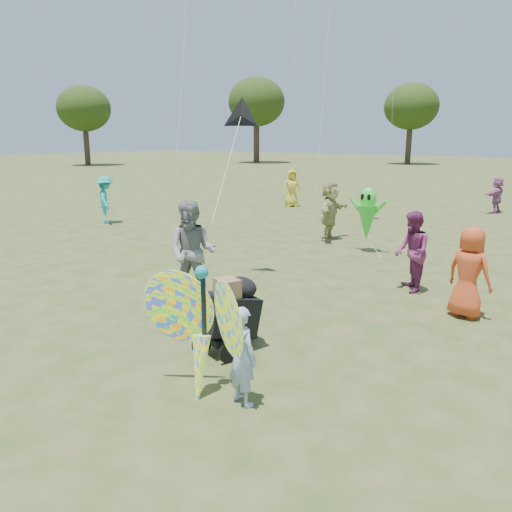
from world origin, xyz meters
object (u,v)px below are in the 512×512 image
at_px(crowd_e, 412,252).
at_px(jogging_stroller, 232,309).
at_px(crowd_j, 497,195).
at_px(butterfly_kite, 202,330).
at_px(alien_kite, 367,216).
at_px(crowd_d, 330,211).
at_px(crowd_a, 469,272).
at_px(child_girl, 242,356).
at_px(crowd_i, 106,200).
at_px(crowd_g, 292,188).
at_px(adult_man, 192,252).

distance_m(crowd_e, jogging_stroller, 4.48).
xyz_separation_m(crowd_j, butterfly_kite, (-0.27, -17.99, 0.07)).
distance_m(crowd_j, alien_kite, 9.81).
relative_size(crowd_d, butterfly_kite, 0.99).
distance_m(crowd_a, jogging_stroller, 4.20).
bearing_deg(crowd_a, jogging_stroller, 71.52).
xyz_separation_m(child_girl, jogging_stroller, (-1.02, 1.14, 0.02)).
height_order(crowd_i, jogging_stroller, crowd_i).
relative_size(crowd_g, crowd_j, 1.11).
height_order(crowd_d, crowd_i, crowd_d).
distance_m(crowd_a, crowd_d, 6.74).
bearing_deg(butterfly_kite, child_girl, 6.65).
relative_size(crowd_g, crowd_i, 0.97).
bearing_deg(crowd_a, crowd_j, -64.55).
height_order(child_girl, crowd_g, crowd_g).
relative_size(adult_man, jogging_stroller, 1.69).
height_order(crowd_g, alien_kite, alien_kite).
distance_m(crowd_e, alien_kite, 3.51).
xyz_separation_m(crowd_g, jogging_stroller, (7.10, -13.76, -0.20)).
bearing_deg(alien_kite, crowd_j, 80.58).
distance_m(crowd_d, crowd_i, 8.14).
distance_m(crowd_a, butterfly_kite, 5.01).
distance_m(crowd_e, butterfly_kite, 5.56).
height_order(crowd_g, crowd_j, crowd_g).
height_order(crowd_e, crowd_i, crowd_i).
bearing_deg(alien_kite, crowd_a, -48.01).
xyz_separation_m(crowd_d, crowd_e, (3.62, -3.71, -0.08)).
bearing_deg(crowd_j, child_girl, 15.16).
distance_m(crowd_g, alien_kite, 9.12).
xyz_separation_m(child_girl, crowd_i, (-11.35, 7.34, 0.25)).
bearing_deg(crowd_d, adult_man, -179.61).
relative_size(child_girl, crowd_a, 0.75).
xyz_separation_m(crowd_a, alien_kite, (-3.36, 3.73, 0.18)).
xyz_separation_m(crowd_a, jogging_stroller, (-2.50, -3.38, -0.17)).
bearing_deg(crowd_e, child_girl, -34.15).
distance_m(adult_man, crowd_d, 6.71).
relative_size(crowd_a, butterfly_kite, 0.88).
bearing_deg(child_girl, jogging_stroller, -32.02).
bearing_deg(crowd_e, crowd_i, -131.26).
bearing_deg(jogging_stroller, crowd_j, 108.44).
xyz_separation_m(child_girl, crowd_g, (-8.11, 14.91, 0.22)).
height_order(child_girl, crowd_e, crowd_e).
distance_m(adult_man, crowd_j, 15.69).
distance_m(child_girl, crowd_j, 17.93).
bearing_deg(jogging_stroller, crowd_d, 127.62).
distance_m(child_girl, crowd_e, 5.45).
distance_m(child_girl, crowd_a, 4.76).
distance_m(crowd_a, crowd_j, 13.52).
bearing_deg(adult_man, butterfly_kite, -71.37).
bearing_deg(alien_kite, jogging_stroller, -83.07).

